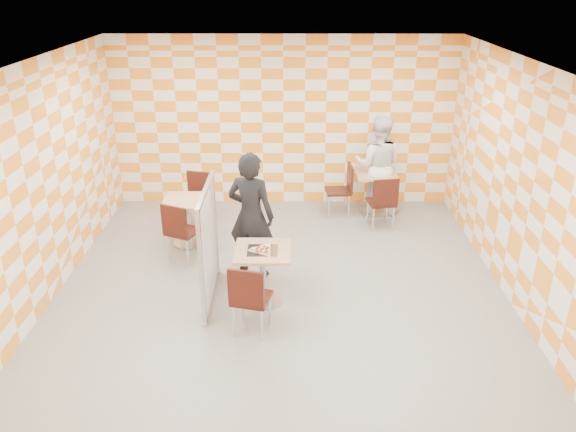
% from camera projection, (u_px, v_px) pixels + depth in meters
% --- Properties ---
extents(room_shell, '(7.00, 7.00, 7.00)m').
position_uv_depth(room_shell, '(280.00, 180.00, 7.18)').
color(room_shell, gray).
rests_on(room_shell, ground).
extents(main_table, '(0.70, 0.70, 0.75)m').
position_uv_depth(main_table, '(263.00, 267.00, 7.13)').
color(main_table, tan).
rests_on(main_table, ground).
extents(second_table, '(0.70, 0.70, 0.75)m').
position_uv_depth(second_table, '(375.00, 186.00, 9.79)').
color(second_table, tan).
rests_on(second_table, ground).
extents(empty_table, '(0.70, 0.70, 0.75)m').
position_uv_depth(empty_table, '(187.00, 214.00, 8.67)').
color(empty_table, tan).
rests_on(empty_table, ground).
extents(chair_main_front, '(0.51, 0.52, 0.92)m').
position_uv_depth(chair_main_front, '(249.00, 296.00, 6.44)').
color(chair_main_front, '#35110A').
rests_on(chair_main_front, ground).
extents(chair_second_front, '(0.48, 0.49, 0.92)m').
position_uv_depth(chair_second_front, '(383.00, 199.00, 9.14)').
color(chair_second_front, '#35110A').
rests_on(chair_second_front, ground).
extents(chair_second_side, '(0.46, 0.45, 0.92)m').
position_uv_depth(chair_second_side, '(344.00, 186.00, 9.69)').
color(chair_second_side, '#35110A').
rests_on(chair_second_side, ground).
extents(chair_empty_near, '(0.56, 0.57, 0.92)m').
position_uv_depth(chair_empty_near, '(179.00, 228.00, 8.12)').
color(chair_empty_near, '#35110A').
rests_on(chair_empty_near, ground).
extents(chair_empty_far, '(0.51, 0.52, 0.92)m').
position_uv_depth(chair_empty_far, '(198.00, 196.00, 9.28)').
color(chair_empty_far, '#35110A').
rests_on(chair_empty_far, ground).
extents(partition, '(0.08, 1.38, 1.55)m').
position_uv_depth(partition, '(209.00, 244.00, 7.09)').
color(partition, white).
rests_on(partition, ground).
extents(man_dark, '(0.76, 0.62, 1.80)m').
position_uv_depth(man_dark, '(251.00, 216.00, 7.64)').
color(man_dark, black).
rests_on(man_dark, ground).
extents(man_white, '(0.97, 0.83, 1.73)m').
position_uv_depth(man_white, '(378.00, 165.00, 9.72)').
color(man_white, white).
rests_on(man_white, ground).
extents(pizza_on_foil, '(0.40, 0.40, 0.04)m').
position_uv_depth(pizza_on_foil, '(263.00, 249.00, 7.01)').
color(pizza_on_foil, silver).
rests_on(pizza_on_foil, main_table).
extents(sport_bottle, '(0.06, 0.06, 0.20)m').
position_uv_depth(sport_bottle, '(368.00, 165.00, 9.79)').
color(sport_bottle, white).
rests_on(sport_bottle, second_table).
extents(soda_bottle, '(0.07, 0.07, 0.23)m').
position_uv_depth(soda_bottle, '(385.00, 166.00, 9.73)').
color(soda_bottle, black).
rests_on(soda_bottle, second_table).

